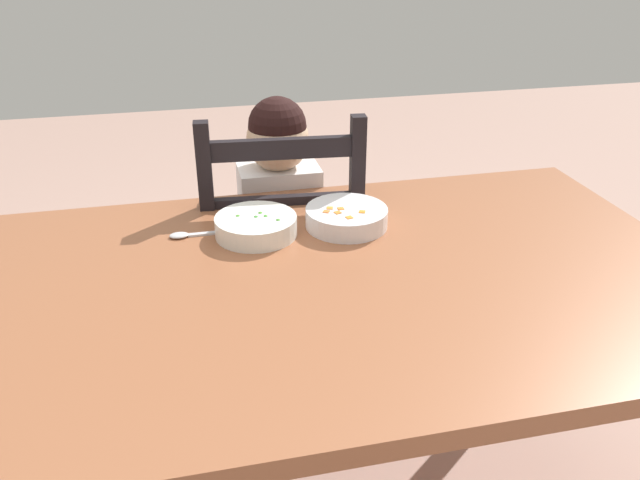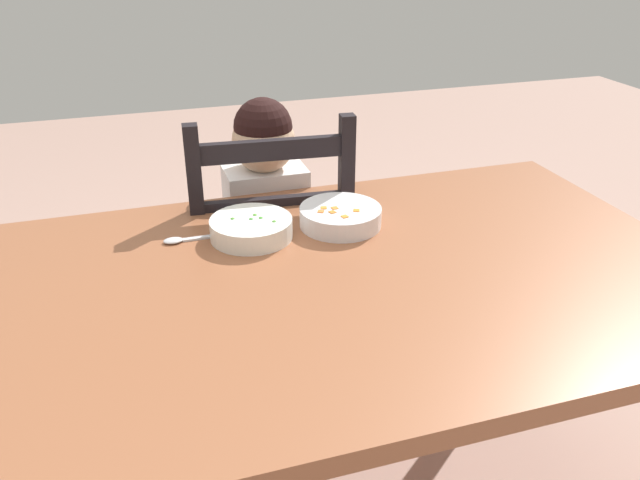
{
  "view_description": "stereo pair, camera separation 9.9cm",
  "coord_description": "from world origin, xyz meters",
  "px_view_note": "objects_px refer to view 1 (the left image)",
  "views": [
    {
      "loc": [
        -0.28,
        -1.12,
        1.37
      ],
      "look_at": [
        -0.01,
        0.07,
        0.76
      ],
      "focal_mm": 36.53,
      "sensor_mm": 36.0,
      "label": 1
    },
    {
      "loc": [
        -0.37,
        -1.09,
        1.37
      ],
      "look_at": [
        -0.01,
        0.07,
        0.76
      ],
      "focal_mm": 36.53,
      "sensor_mm": 36.0,
      "label": 2
    }
  ],
  "objects_px": {
    "dining_chair": "(281,269)",
    "spoon": "(188,235)",
    "child_figure": "(281,214)",
    "bowl_of_carrots": "(346,217)",
    "bowl_of_peas": "(256,225)",
    "dining_table": "(331,311)"
  },
  "relations": [
    {
      "from": "bowl_of_peas",
      "to": "bowl_of_carrots",
      "type": "height_order",
      "value": "bowl_of_peas"
    },
    {
      "from": "dining_chair",
      "to": "spoon",
      "type": "xyz_separation_m",
      "value": [
        -0.26,
        -0.27,
        0.27
      ]
    },
    {
      "from": "bowl_of_carrots",
      "to": "spoon",
      "type": "bearing_deg",
      "value": 175.69
    },
    {
      "from": "dining_table",
      "to": "bowl_of_peas",
      "type": "bearing_deg",
      "value": 118.92
    },
    {
      "from": "dining_table",
      "to": "bowl_of_carrots",
      "type": "height_order",
      "value": "bowl_of_carrots"
    },
    {
      "from": "bowl_of_peas",
      "to": "spoon",
      "type": "xyz_separation_m",
      "value": [
        -0.15,
        0.03,
        -0.02
      ]
    },
    {
      "from": "bowl_of_peas",
      "to": "spoon",
      "type": "relative_size",
      "value": 1.37
    },
    {
      "from": "dining_chair",
      "to": "child_figure",
      "type": "xyz_separation_m",
      "value": [
        0.0,
        -0.0,
        0.18
      ]
    },
    {
      "from": "bowl_of_carrots",
      "to": "dining_table",
      "type": "bearing_deg",
      "value": -112.53
    },
    {
      "from": "dining_table",
      "to": "bowl_of_carrots",
      "type": "xyz_separation_m",
      "value": [
        0.09,
        0.22,
        0.11
      ]
    },
    {
      "from": "bowl_of_carrots",
      "to": "bowl_of_peas",
      "type": "bearing_deg",
      "value": 179.98
    },
    {
      "from": "dining_chair",
      "to": "spoon",
      "type": "relative_size",
      "value": 6.82
    },
    {
      "from": "child_figure",
      "to": "bowl_of_peas",
      "type": "distance_m",
      "value": 0.33
    },
    {
      "from": "child_figure",
      "to": "bowl_of_peas",
      "type": "height_order",
      "value": "child_figure"
    },
    {
      "from": "spoon",
      "to": "dining_chair",
      "type": "bearing_deg",
      "value": 46.55
    },
    {
      "from": "child_figure",
      "to": "bowl_of_carrots",
      "type": "relative_size",
      "value": 4.89
    },
    {
      "from": "dining_table",
      "to": "bowl_of_carrots",
      "type": "distance_m",
      "value": 0.26
    },
    {
      "from": "bowl_of_carrots",
      "to": "spoon",
      "type": "distance_m",
      "value": 0.37
    },
    {
      "from": "child_figure",
      "to": "spoon",
      "type": "bearing_deg",
      "value": -134.46
    },
    {
      "from": "dining_table",
      "to": "child_figure",
      "type": "relative_size",
      "value": 1.66
    },
    {
      "from": "dining_chair",
      "to": "child_figure",
      "type": "relative_size",
      "value": 0.99
    },
    {
      "from": "child_figure",
      "to": "bowl_of_carrots",
      "type": "height_order",
      "value": "child_figure"
    }
  ]
}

